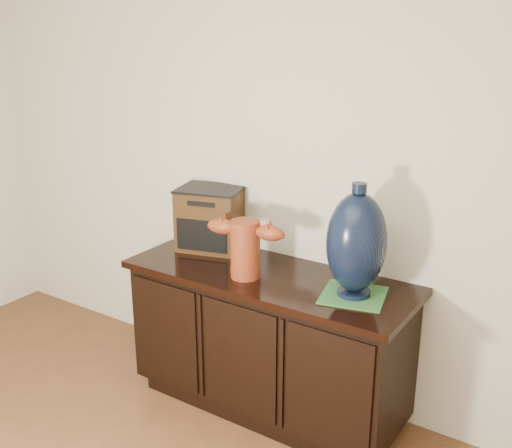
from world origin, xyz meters
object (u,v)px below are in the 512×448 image
Objects in this scene: terracotta_vessel at (245,246)px; tv_radio at (211,218)px; sideboard at (268,341)px; lamp_base at (356,243)px; spray_can at (237,244)px.

tv_radio is (-0.39, 0.24, 0.01)m from terracotta_vessel.
lamp_base is at bearing -1.12° from sideboard.
spray_can is at bearing -31.52° from tv_radio.
sideboard is at bearing 178.88° from lamp_base.
terracotta_vessel is 0.55m from lamp_base.
sideboard is at bearing 41.56° from terracotta_vessel.
tv_radio reaches higher than terracotta_vessel.
spray_can is (-0.24, 0.08, 0.45)m from sideboard.
terracotta_vessel is 2.43× the size of spray_can.
lamp_base is at bearing -1.16° from terracotta_vessel.
lamp_base reaches higher than sideboard.
terracotta_vessel is 0.45m from tv_radio.
lamp_base is at bearing -24.70° from tv_radio.
tv_radio is 2.39× the size of spray_can.
sideboard is 0.77m from lamp_base.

